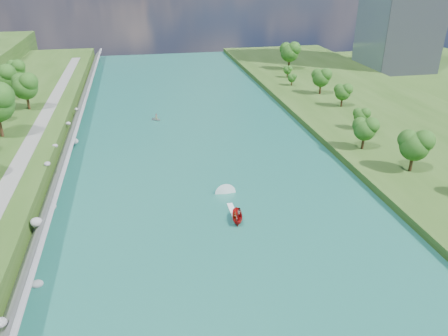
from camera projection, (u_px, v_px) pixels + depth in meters
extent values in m
plane|color=#2D5119|center=(225.00, 235.00, 63.43)|extent=(260.00, 260.00, 0.00)
cube|color=#175951|center=(204.00, 175.00, 81.14)|extent=(55.00, 240.00, 0.10)
cube|color=#2D5119|center=(442.00, 151.00, 89.60)|extent=(44.00, 240.00, 1.50)
cube|color=slate|center=(57.00, 179.00, 75.82)|extent=(3.54, 236.00, 4.05)
ellipsoid|color=gray|center=(0.00, 323.00, 44.16)|extent=(1.36, 1.29, 0.93)
ellipsoid|color=gray|center=(37.00, 284.00, 53.26)|extent=(1.52, 1.26, 0.92)
ellipsoid|color=gray|center=(36.00, 222.00, 62.08)|extent=(1.69, 1.56, 1.31)
ellipsoid|color=gray|center=(51.00, 207.00, 68.21)|extent=(1.58, 1.47, 0.88)
ellipsoid|color=gray|center=(47.00, 164.00, 76.94)|extent=(1.09, 1.33, 0.75)
ellipsoid|color=gray|center=(55.00, 146.00, 85.21)|extent=(1.10, 0.91, 0.76)
ellipsoid|color=gray|center=(74.00, 141.00, 93.12)|extent=(1.71, 1.40, 1.26)
ellipsoid|color=gray|center=(68.00, 123.00, 99.05)|extent=(1.23, 0.99, 0.77)
ellipsoid|color=gray|center=(77.00, 109.00, 109.31)|extent=(0.94, 0.90, 0.73)
cube|color=gray|center=(14.00, 173.00, 73.89)|extent=(3.00, 200.00, 0.10)
ellipsoid|color=#2C4C14|center=(25.00, 88.00, 103.84)|extent=(6.29, 6.29, 10.48)
ellipsoid|color=#2C4C14|center=(4.00, 79.00, 111.51)|extent=(6.45, 6.45, 10.75)
ellipsoid|color=#2C4C14|center=(16.00, 71.00, 123.71)|extent=(5.37, 5.37, 8.94)
ellipsoid|color=#2C4C14|center=(414.00, 147.00, 77.38)|extent=(5.57, 5.57, 9.29)
ellipsoid|color=#2C4C14|center=(365.00, 131.00, 87.13)|extent=(4.70, 4.70, 7.84)
ellipsoid|color=#2C4C14|center=(361.00, 117.00, 98.03)|extent=(3.51, 3.51, 5.85)
ellipsoid|color=#2C4C14|center=(343.00, 93.00, 113.11)|extent=(4.35, 4.35, 7.24)
ellipsoid|color=#2C4C14|center=(321.00, 79.00, 123.75)|extent=(5.20, 5.20, 8.67)
ellipsoid|color=#2C4C14|center=(292.00, 79.00, 133.21)|extent=(2.58, 2.58, 4.29)
ellipsoid|color=#2C4C14|center=(288.00, 71.00, 142.46)|extent=(2.75, 2.75, 4.58)
ellipsoid|color=#2C4C14|center=(290.00, 53.00, 151.69)|extent=(6.71, 6.71, 11.18)
imported|color=#AD0F0D|center=(237.00, 217.00, 66.30)|extent=(2.12, 4.16, 1.53)
imported|color=#66605B|center=(235.00, 216.00, 65.71)|extent=(0.63, 0.46, 1.59)
imported|color=#66605B|center=(239.00, 212.00, 66.66)|extent=(0.81, 0.64, 1.62)
cube|color=white|center=(233.00, 211.00, 69.27)|extent=(0.90, 5.00, 0.06)
imported|color=gray|center=(156.00, 119.00, 108.93)|extent=(3.27, 3.33, 0.56)
imported|color=#66605B|center=(156.00, 116.00, 108.65)|extent=(0.75, 0.54, 1.41)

